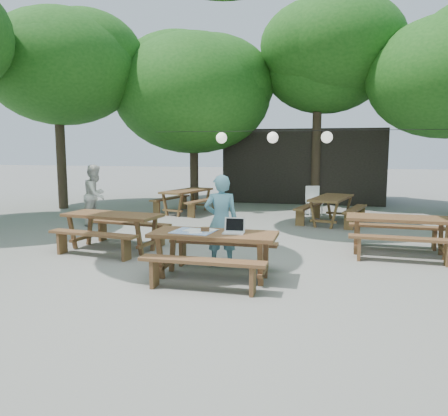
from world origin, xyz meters
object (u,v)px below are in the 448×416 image
(plastic_chair, at_px, (314,207))
(woman, at_px, (221,221))
(picnic_table_nw, at_px, (113,231))
(main_picnic_table, at_px, (214,255))
(second_person, at_px, (95,195))

(plastic_chair, bearing_deg, woman, -122.16)
(picnic_table_nw, bearing_deg, main_picnic_table, -22.17)
(main_picnic_table, relative_size, picnic_table_nw, 0.96)
(picnic_table_nw, relative_size, woman, 1.28)
(main_picnic_table, bearing_deg, picnic_table_nw, 150.32)
(picnic_table_nw, height_order, woman, woman)
(plastic_chair, bearing_deg, picnic_table_nw, -143.69)
(picnic_table_nw, bearing_deg, woman, -8.12)
(main_picnic_table, xyz_separation_m, plastic_chair, (1.30, 7.27, -0.13))
(second_person, bearing_deg, plastic_chair, -62.06)
(plastic_chair, bearing_deg, second_person, -170.87)
(main_picnic_table, distance_m, woman, 0.87)
(picnic_table_nw, xyz_separation_m, plastic_chair, (3.83, 5.82, -0.13))
(main_picnic_table, relative_size, plastic_chair, 2.22)
(main_picnic_table, xyz_separation_m, woman, (-0.07, 0.75, 0.43))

